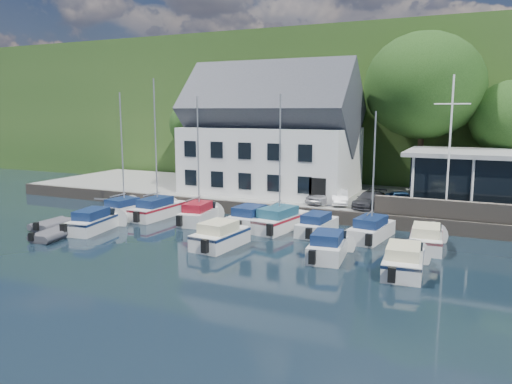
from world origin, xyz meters
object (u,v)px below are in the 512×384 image
Objects in this scene: boat_r2_0 at (94,220)px; dinghy_1 at (52,234)px; boat_r1_2 at (198,159)px; boat_r1_6 at (374,168)px; dinghy_0 at (54,223)px; boat_r2_2 at (220,234)px; car_silver at (325,195)px; boat_r1_7 at (426,236)px; car_blue at (401,200)px; boat_r1_0 at (123,161)px; boat_r1_4 at (280,159)px; harbor_building at (271,141)px; boat_r1_1 at (156,155)px; boat_r2_3 at (328,244)px; boat_r1_3 at (251,216)px; boat_r1_5 at (317,223)px; car_dgrey at (369,199)px; club_pavilion at (505,181)px; flagpole at (450,147)px; car_white at (340,197)px; boat_r2_4 at (404,258)px.

dinghy_1 is (-0.91, -2.81, -0.41)m from boat_r2_0.
boat_r1_6 is at bearing -3.62° from boat_r1_2.
boat_r2_2 is at bearing 3.45° from dinghy_0.
car_silver is 0.62× the size of boat_r1_7.
boat_r1_0 is (-19.44, -6.44, 2.56)m from car_blue.
boat_r1_2 is 5.95m from boat_r1_4.
boat_r1_7 is 1.87× the size of dinghy_0.
harbor_building is 1.54× the size of boat_r1_1.
car_blue is 0.43× the size of boat_r1_0.
boat_r1_4 is 1.77× the size of boat_r2_3.
boat_r1_0 is 12.39m from boat_r1_4.
dinghy_1 is (-10.02, -7.98, -0.43)m from boat_r1_3.
boat_r1_1 is at bearing 152.83° from boat_r2_2.
boat_r2_2 is (-11.06, -4.72, 0.07)m from boat_r1_7.
boat_r1_5 is (2.71, -0.12, -4.05)m from boat_r1_4.
car_dgrey is 15.94m from boat_r1_1.
boat_r1_3 is (-15.64, -8.44, -2.28)m from club_pavilion.
harbor_building is at bearing 162.95° from flagpole.
boat_r1_0 is at bearing -161.02° from club_pavilion.
boat_r2_3 is (2.19, -4.87, 0.05)m from boat_r1_5.
car_silver is at bearing -28.96° from harbor_building.
boat_r1_2 is at bearing -0.85° from boat_r1_1.
harbor_building is 15.18m from flagpole.
boat_r2_0 is (-13.70, -11.01, -0.80)m from car_white.
car_white is 10.69m from boat_r2_3.
boat_r1_2 reaches higher than boat_r2_0.
boat_r1_7 is (6.90, -6.25, -0.84)m from car_white.
boat_r1_1 reaches higher than boat_r1_3.
harbor_building is at bearing 128.28° from boat_r2_4.
boat_r1_3 is 13.43m from dinghy_0.
car_white is 2.31m from car_dgrey.
boat_r1_2 is 1.67× the size of boat_r2_2.
boat_r1_1 reaches higher than boat_r2_3.
car_blue reaches higher than car_silver.
car_dgrey is 1.26× the size of dinghy_0.
car_blue is 0.60× the size of boat_r2_4.
boat_r1_6 reaches higher than boat_r1_7.
dinghy_1 is (-19.06, -13.90, -1.28)m from car_blue.
boat_r1_5 is at bearing -106.08° from car_dgrey.
dinghy_0 is (-15.54, -11.59, -1.25)m from car_silver.
boat_r1_6 reaches higher than club_pavilion.
boat_r1_5 is at bearing -3.20° from boat_r1_2.
car_dgrey is at bearing 171.70° from car_blue.
boat_r1_3 is (-6.89, -5.55, -0.80)m from car_dgrey.
club_pavilion reaches higher than car_white.
car_white reaches higher than boat_r2_2.
boat_r1_3 is 12.22m from boat_r2_4.
boat_r2_0 is (-1.37, -5.19, -3.93)m from boat_r1_1.
car_dgrey is at bearing -20.15° from harbor_building.
boat_r2_4 is (10.97, -5.39, -0.05)m from boat_r1_3.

